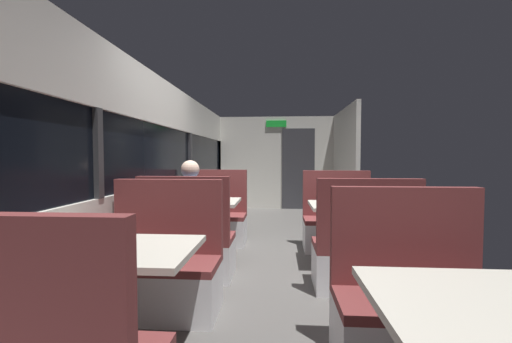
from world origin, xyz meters
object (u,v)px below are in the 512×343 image
at_px(dining_table_front_aisle, 488,323).
at_px(bench_rear_aisle_facing_entry, 338,226).
at_px(bench_front_aisle_facing_entry, 413,315).
at_px(dining_table_rear_aisle, 349,213).
at_px(bench_mid_window_facing_end, 188,247).
at_px(bench_rear_aisle_facing_end, 364,257).
at_px(dining_table_mid_window, 203,208).
at_px(seated_passenger, 190,227).
at_px(dining_table_near_window, 121,263).
at_px(bench_mid_window_facing_entry, 214,222).
at_px(bench_near_window_facing_entry, 162,273).

bearing_deg(dining_table_front_aisle, bench_rear_aisle_facing_entry, 90.00).
bearing_deg(bench_front_aisle_facing_entry, dining_table_rear_aisle, 90.00).
relative_size(bench_mid_window_facing_end, bench_rear_aisle_facing_end, 1.00).
bearing_deg(dining_table_mid_window, bench_front_aisle_facing_entry, -49.11).
xyz_separation_m(dining_table_mid_window, dining_table_rear_aisle, (1.79, -0.20, 0.00)).
bearing_deg(seated_passenger, dining_table_mid_window, 90.00).
height_order(bench_front_aisle_facing_entry, bench_rear_aisle_facing_end, same).
bearing_deg(dining_table_rear_aisle, bench_rear_aisle_facing_entry, 90.00).
bearing_deg(dining_table_near_window, bench_mid_window_facing_entry, 90.00).
xyz_separation_m(bench_near_window_facing_entry, bench_mid_window_facing_end, (0.00, 0.77, 0.00)).
bearing_deg(bench_rear_aisle_facing_end, seated_passenger, 171.35).
distance_m(dining_table_near_window, seated_passenger, 1.54).
height_order(dining_table_near_window, bench_front_aisle_facing_entry, bench_front_aisle_facing_entry).
relative_size(bench_mid_window_facing_end, bench_rear_aisle_facing_entry, 1.00).
relative_size(bench_mid_window_facing_end, seated_passenger, 0.87).
relative_size(bench_near_window_facing_entry, bench_front_aisle_facing_entry, 1.00).
xyz_separation_m(bench_mid_window_facing_entry, dining_table_front_aisle, (1.79, -3.47, 0.31)).
bearing_deg(dining_table_rear_aisle, dining_table_near_window, -132.31).
xyz_separation_m(dining_table_front_aisle, seated_passenger, (-1.79, 2.14, -0.10)).
xyz_separation_m(dining_table_near_window, dining_table_mid_window, (0.00, 2.17, 0.00)).
bearing_deg(seated_passenger, bench_mid_window_facing_entry, 90.00).
xyz_separation_m(bench_near_window_facing_entry, dining_table_rear_aisle, (1.79, 1.27, 0.31)).
xyz_separation_m(bench_front_aisle_facing_entry, bench_rear_aisle_facing_end, (0.00, 1.17, 0.00)).
height_order(dining_table_near_window, seated_passenger, seated_passenger).
height_order(bench_mid_window_facing_end, bench_mid_window_facing_entry, same).
bearing_deg(bench_mid_window_facing_entry, bench_mid_window_facing_end, -90.00).
bearing_deg(bench_mid_window_facing_entry, bench_front_aisle_facing_entry, -57.10).
height_order(bench_near_window_facing_entry, bench_mid_window_facing_end, same).
xyz_separation_m(dining_table_mid_window, bench_mid_window_facing_end, (0.00, -0.70, -0.31)).
xyz_separation_m(bench_mid_window_facing_end, dining_table_rear_aisle, (1.79, 0.50, 0.31)).
relative_size(dining_table_near_window, dining_table_mid_window, 1.00).
bearing_deg(bench_rear_aisle_facing_entry, dining_table_rear_aisle, -90.00).
distance_m(dining_table_near_window, bench_mid_window_facing_entry, 2.88).
height_order(bench_near_window_facing_entry, seated_passenger, seated_passenger).
bearing_deg(dining_table_mid_window, dining_table_rear_aisle, -6.38).
bearing_deg(bench_front_aisle_facing_entry, dining_table_front_aisle, -90.00).
bearing_deg(dining_table_rear_aisle, bench_front_aisle_facing_entry, -90.00).
distance_m(dining_table_mid_window, bench_mid_window_facing_entry, 0.77).
bearing_deg(bench_rear_aisle_facing_end, bench_mid_window_facing_end, 173.62).
xyz_separation_m(bench_near_window_facing_entry, bench_mid_window_facing_entry, (0.00, 2.17, 0.00)).
xyz_separation_m(bench_near_window_facing_entry, bench_front_aisle_facing_entry, (1.79, -0.60, 0.00)).
bearing_deg(dining_table_near_window, bench_front_aisle_facing_entry, 3.18).
bearing_deg(bench_rear_aisle_facing_entry, bench_mid_window_facing_end, -146.19).
xyz_separation_m(dining_table_near_window, bench_mid_window_facing_entry, (0.00, 2.87, -0.31)).
xyz_separation_m(dining_table_mid_window, seated_passenger, (0.00, -0.63, -0.10)).
bearing_deg(dining_table_front_aisle, bench_near_window_facing_entry, 144.02).
bearing_deg(bench_near_window_facing_entry, bench_mid_window_facing_end, 90.00).
height_order(dining_table_rear_aisle, bench_rear_aisle_facing_end, bench_rear_aisle_facing_end).
bearing_deg(bench_front_aisle_facing_entry, bench_rear_aisle_facing_entry, 90.00).
xyz_separation_m(bench_near_window_facing_entry, bench_rear_aisle_facing_end, (1.79, 0.57, 0.00)).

